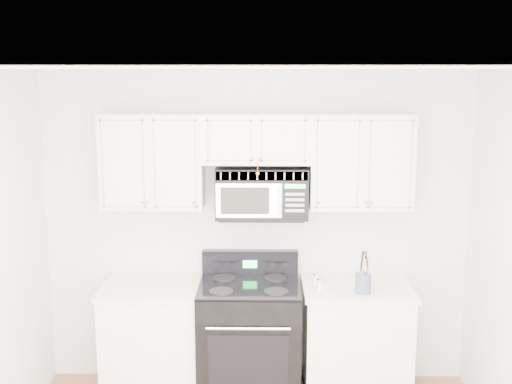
{
  "coord_description": "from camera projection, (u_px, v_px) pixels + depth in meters",
  "views": [
    {
      "loc": [
        0.07,
        -3.42,
        2.58
      ],
      "look_at": [
        0.0,
        1.3,
        1.7
      ],
      "focal_mm": 45.0,
      "sensor_mm": 36.0,
      "label": 1
    }
  ],
  "objects": [
    {
      "name": "base_cabinet_left",
      "position": [
        158.0,
        343.0,
        5.19
      ],
      "size": [
        0.86,
        0.65,
        0.92
      ],
      "color": "silver",
      "rests_on": "ground"
    },
    {
      "name": "room",
      "position": [
        253.0,
        304.0,
        3.6
      ],
      "size": [
        3.51,
        3.51,
        2.61
      ],
      "color": "#9F6648",
      "rests_on": "ground"
    },
    {
      "name": "upper_cabinets",
      "position": [
        257.0,
        156.0,
        5.04
      ],
      "size": [
        2.44,
        0.37,
        0.75
      ],
      "color": "silver",
      "rests_on": "ground"
    },
    {
      "name": "range",
      "position": [
        249.0,
        338.0,
        5.14
      ],
      "size": [
        0.79,
        0.72,
        1.13
      ],
      "color": "black",
      "rests_on": "ground"
    },
    {
      "name": "shaker_pepper",
      "position": [
        316.0,
        279.0,
        5.08
      ],
      "size": [
        0.04,
        0.04,
        0.1
      ],
      "color": "silver",
      "rests_on": "base_cabinet_right"
    },
    {
      "name": "microwave",
      "position": [
        262.0,
        192.0,
        5.07
      ],
      "size": [
        0.72,
        0.41,
        0.4
      ],
      "color": "black",
      "rests_on": "ground"
    },
    {
      "name": "base_cabinet_right",
      "position": [
        355.0,
        344.0,
        5.16
      ],
      "size": [
        0.86,
        0.65,
        0.92
      ],
      "color": "silver",
      "rests_on": "ground"
    },
    {
      "name": "shaker_salt",
      "position": [
        320.0,
        284.0,
        4.96
      ],
      "size": [
        0.04,
        0.04,
        0.1
      ],
      "color": "silver",
      "rests_on": "base_cabinet_right"
    },
    {
      "name": "utensil_crock",
      "position": [
        363.0,
        282.0,
        4.9
      ],
      "size": [
        0.12,
        0.12,
        0.33
      ],
      "color": "slate",
      "rests_on": "base_cabinet_right"
    }
  ]
}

